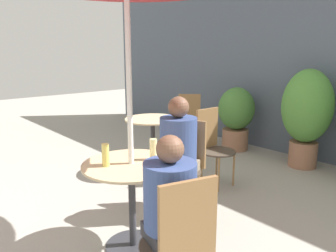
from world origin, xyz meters
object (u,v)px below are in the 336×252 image
(cafe_table_far, at_px, (153,133))
(potted_plant_0, at_px, (236,115))
(bistro_chair_2, at_px, (189,116))
(bistro_chair_3, at_px, (212,141))
(cafe_table_near, at_px, (132,185))
(bistro_chair_1, at_px, (186,158))
(seated_person_1, at_px, (177,147))
(beer_glass_1, at_px, (106,155))
(beer_glass_0, at_px, (153,149))
(potted_plant_1, at_px, (307,111))
(bistro_chair_0, at_px, (181,237))
(seated_person_0, at_px, (169,206))

(cafe_table_far, relative_size, potted_plant_0, 0.71)
(bistro_chair_2, xyz_separation_m, bistro_chair_3, (1.29, -0.89, 0.00))
(cafe_table_near, xyz_separation_m, bistro_chair_1, (-0.21, 0.83, 0.00))
(cafe_table_near, bearing_deg, bistro_chair_2, 125.83)
(cafe_table_far, bearing_deg, seated_person_1, -27.85)
(bistro_chair_3, height_order, potted_plant_0, potted_plant_0)
(bistro_chair_2, distance_m, beer_glass_1, 3.15)
(beer_glass_0, relative_size, potted_plant_1, 0.13)
(bistro_chair_0, xyz_separation_m, potted_plant_0, (-2.02, 3.22, 0.04))
(cafe_table_far, distance_m, potted_plant_0, 1.72)
(beer_glass_0, xyz_separation_m, potted_plant_0, (-1.24, 2.79, -0.24))
(beer_glass_0, xyz_separation_m, potted_plant_1, (-0.05, 2.82, -0.02))
(seated_person_1, bearing_deg, beer_glass_0, -79.99)
(bistro_chair_0, distance_m, beer_glass_0, 0.94)
(bistro_chair_1, bearing_deg, seated_person_1, -90.00)
(cafe_table_far, bearing_deg, potted_plant_0, 86.43)
(cafe_table_near, height_order, seated_person_1, seated_person_1)
(bistro_chair_0, relative_size, potted_plant_1, 0.67)
(seated_person_0, distance_m, potted_plant_1, 3.28)
(bistro_chair_1, bearing_deg, cafe_table_near, -90.00)
(potted_plant_1, bearing_deg, bistro_chair_3, -107.70)
(bistro_chair_1, xyz_separation_m, seated_person_1, (0.04, -0.15, 0.16))
(seated_person_0, xyz_separation_m, beer_glass_1, (-0.75, 0.00, 0.16))
(cafe_table_near, distance_m, cafe_table_far, 1.82)
(potted_plant_1, bearing_deg, cafe_table_far, -126.49)
(cafe_table_far, relative_size, potted_plant_1, 0.53)
(seated_person_1, distance_m, beer_glass_0, 0.54)
(seated_person_1, distance_m, potted_plant_1, 2.35)
(bistro_chair_0, height_order, seated_person_1, seated_person_1)
(cafe_table_near, relative_size, potted_plant_1, 0.57)
(potted_plant_0, bearing_deg, beer_glass_1, -70.60)
(potted_plant_0, xyz_separation_m, potted_plant_1, (1.19, 0.03, 0.22))
(cafe_table_near, bearing_deg, bistro_chair_1, 104.35)
(bistro_chair_1, relative_size, potted_plant_0, 0.90)
(cafe_table_far, distance_m, seated_person_0, 2.46)
(bistro_chair_0, distance_m, potted_plant_1, 3.37)
(cafe_table_near, height_order, bistro_chair_2, bistro_chair_2)
(bistro_chair_0, xyz_separation_m, bistro_chair_2, (-2.59, 2.68, 0.00))
(seated_person_1, distance_m, beer_glass_1, 0.88)
(bistro_chair_2, height_order, beer_glass_0, bistro_chair_2)
(seated_person_1, xyz_separation_m, potted_plant_0, (-1.02, 2.31, -0.12))
(beer_glass_0, bearing_deg, potted_plant_0, 113.95)
(beer_glass_1, bearing_deg, potted_plant_0, 109.40)
(cafe_table_far, bearing_deg, beer_glass_1, -50.01)
(seated_person_0, bearing_deg, cafe_table_near, -90.00)
(bistro_chair_3, bearing_deg, potted_plant_1, -16.45)
(cafe_table_far, bearing_deg, bistro_chair_3, 18.83)
(cafe_table_far, distance_m, bistro_chair_0, 2.61)
(beer_glass_1, bearing_deg, beer_glass_0, 72.61)
(beer_glass_0, distance_m, beer_glass_1, 0.40)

